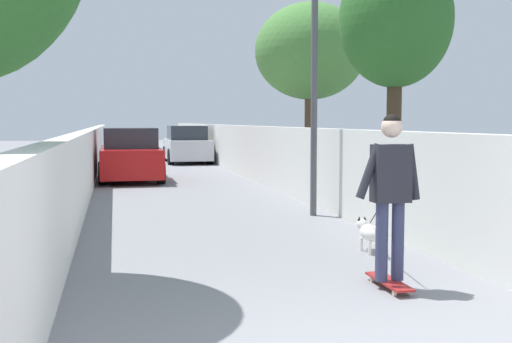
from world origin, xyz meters
TOP-DOWN VIEW (x-y plane):
  - ground_plane at (14.00, 0.00)m, footprint 80.00×80.00m
  - wall_left at (12.00, 2.40)m, footprint 48.00×0.30m
  - fence_right at (12.00, -2.40)m, footprint 48.00×0.30m
  - tree_right_near at (13.00, -3.69)m, footprint 3.11×3.11m
  - tree_right_mid at (7.50, -3.66)m, footprint 2.20×2.20m
  - lamp_post at (7.00, -1.85)m, footprint 0.36×0.36m
  - skateboard at (2.02, -1.06)m, footprint 0.80×0.20m
  - person_skateboarder at (2.02, -1.06)m, footprint 0.22×0.71m
  - dog at (3.74, -1.56)m, footprint 2.04×0.62m
  - car_near at (14.70, 1.25)m, footprint 3.82×1.80m
  - car_far at (22.27, -1.25)m, footprint 3.90×1.80m

SIDE VIEW (x-z plane):
  - ground_plane at x=14.00m, z-range 0.00..0.00m
  - skateboard at x=2.02m, z-range 0.03..0.11m
  - dog at x=3.74m, z-range -0.25..0.80m
  - car_near at x=14.70m, z-range -0.06..1.48m
  - car_far at x=22.27m, z-range -0.06..1.48m
  - wall_left at x=12.00m, z-range 0.00..1.50m
  - fence_right at x=12.00m, z-range 0.00..1.59m
  - person_skateboarder at x=2.02m, z-range 0.23..1.96m
  - lamp_post at x=7.00m, z-range 0.83..5.58m
  - tree_right_mid at x=7.50m, z-range 1.15..6.17m
  - tree_right_near at x=13.00m, z-range 1.15..6.19m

